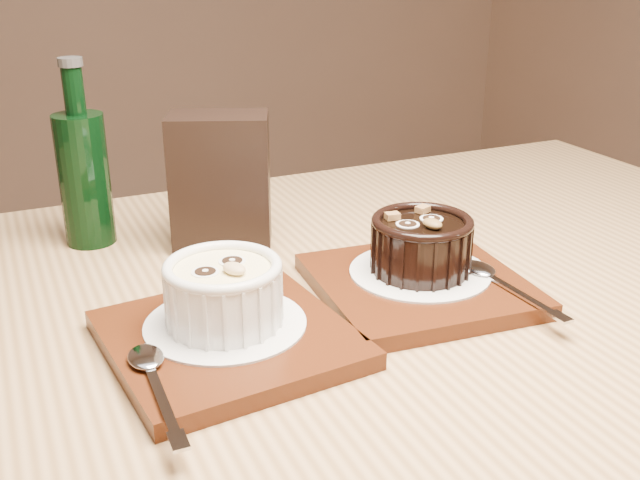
{
  "coord_description": "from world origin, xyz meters",
  "views": [
    {
      "loc": [
        -0.38,
        -0.51,
        1.05
      ],
      "look_at": [
        -0.13,
        0.02,
        0.81
      ],
      "focal_mm": 42.0,
      "sensor_mm": 36.0,
      "label": 1
    }
  ],
  "objects_px": {
    "table": "(323,410)",
    "ramekin_white": "(224,290)",
    "ramekin_dark": "(421,242)",
    "condiment_stand": "(221,182)",
    "tray_left": "(228,339)",
    "green_bottle": "(84,174)",
    "tray_right": "(419,285)"
  },
  "relations": [
    {
      "from": "table",
      "to": "tray_right",
      "type": "distance_m",
      "value": 0.14
    },
    {
      "from": "condiment_stand",
      "to": "green_bottle",
      "type": "bearing_deg",
      "value": 150.63
    },
    {
      "from": "tray_left",
      "to": "tray_right",
      "type": "height_order",
      "value": "same"
    },
    {
      "from": "tray_left",
      "to": "ramekin_dark",
      "type": "height_order",
      "value": "ramekin_dark"
    },
    {
      "from": "tray_right",
      "to": "condiment_stand",
      "type": "xyz_separation_m",
      "value": [
        -0.12,
        0.19,
        0.06
      ]
    },
    {
      "from": "tray_right",
      "to": "ramekin_dark",
      "type": "height_order",
      "value": "ramekin_dark"
    },
    {
      "from": "ramekin_white",
      "to": "tray_right",
      "type": "distance_m",
      "value": 0.19
    },
    {
      "from": "ramekin_white",
      "to": "green_bottle",
      "type": "xyz_separation_m",
      "value": [
        -0.06,
        0.27,
        0.03
      ]
    },
    {
      "from": "ramekin_white",
      "to": "condiment_stand",
      "type": "bearing_deg",
      "value": 49.02
    },
    {
      "from": "table",
      "to": "ramekin_dark",
      "type": "height_order",
      "value": "ramekin_dark"
    },
    {
      "from": "table",
      "to": "condiment_stand",
      "type": "relative_size",
      "value": 8.7
    },
    {
      "from": "ramekin_dark",
      "to": "condiment_stand",
      "type": "distance_m",
      "value": 0.22
    },
    {
      "from": "ramekin_white",
      "to": "green_bottle",
      "type": "bearing_deg",
      "value": 80.02
    },
    {
      "from": "ramekin_white",
      "to": "ramekin_dark",
      "type": "height_order",
      "value": "same"
    },
    {
      "from": "table",
      "to": "ramekin_white",
      "type": "bearing_deg",
      "value": 178.4
    },
    {
      "from": "tray_left",
      "to": "tray_right",
      "type": "xyz_separation_m",
      "value": [
        0.19,
        0.02,
        0.0
      ]
    },
    {
      "from": "ramekin_white",
      "to": "ramekin_dark",
      "type": "bearing_deg",
      "value": -17.5
    },
    {
      "from": "table",
      "to": "ramekin_white",
      "type": "distance_m",
      "value": 0.16
    },
    {
      "from": "table",
      "to": "ramekin_dark",
      "type": "xyz_separation_m",
      "value": [
        0.11,
        0.02,
        0.14
      ]
    },
    {
      "from": "ramekin_white",
      "to": "green_bottle",
      "type": "height_order",
      "value": "green_bottle"
    },
    {
      "from": "table",
      "to": "tray_right",
      "type": "height_order",
      "value": "tray_right"
    },
    {
      "from": "table",
      "to": "condiment_stand",
      "type": "bearing_deg",
      "value": 95.8
    },
    {
      "from": "tray_right",
      "to": "condiment_stand",
      "type": "bearing_deg",
      "value": 123.06
    },
    {
      "from": "tray_right",
      "to": "green_bottle",
      "type": "distance_m",
      "value": 0.36
    },
    {
      "from": "table",
      "to": "tray_left",
      "type": "height_order",
      "value": "tray_left"
    },
    {
      "from": "table",
      "to": "green_bottle",
      "type": "distance_m",
      "value": 0.35
    },
    {
      "from": "tray_left",
      "to": "condiment_stand",
      "type": "height_order",
      "value": "condiment_stand"
    },
    {
      "from": "condiment_stand",
      "to": "ramekin_dark",
      "type": "bearing_deg",
      "value": -54.14
    },
    {
      "from": "tray_right",
      "to": "ramekin_dark",
      "type": "distance_m",
      "value": 0.04
    },
    {
      "from": "tray_left",
      "to": "green_bottle",
      "type": "xyz_separation_m",
      "value": [
        -0.06,
        0.28,
        0.07
      ]
    },
    {
      "from": "ramekin_dark",
      "to": "condiment_stand",
      "type": "relative_size",
      "value": 0.66
    },
    {
      "from": "tray_left",
      "to": "ramekin_white",
      "type": "relative_size",
      "value": 1.93
    }
  ]
}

